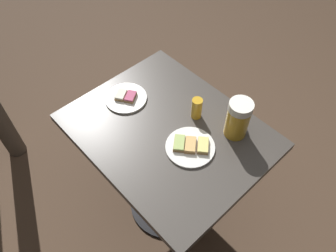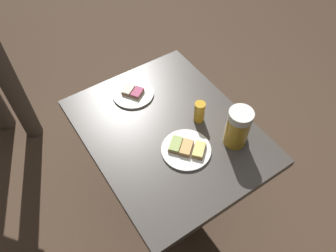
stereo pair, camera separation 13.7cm
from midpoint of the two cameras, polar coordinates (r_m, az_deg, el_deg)
ground_plane at (r=1.99m, az=2.02°, el=-13.24°), size 6.00×6.00×0.00m
cafe_table at (r=1.51m, az=2.60°, el=-4.31°), size 0.82×0.66×0.71m
plate_near at (r=1.32m, az=6.31°, el=-4.12°), size 0.20×0.20×0.03m
plate_far at (r=1.51m, az=-3.52°, el=5.59°), size 0.19×0.19×0.03m
beer_mug at (r=1.32m, az=14.99°, el=-0.32°), size 0.12×0.14×0.18m
beer_glass_small at (r=1.39m, az=8.28°, el=2.27°), size 0.05×0.05×0.10m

